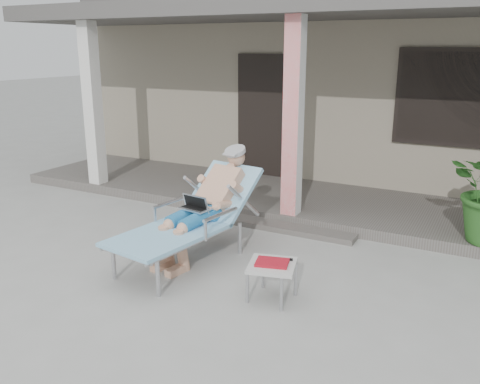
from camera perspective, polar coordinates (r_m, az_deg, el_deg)
The scene contains 7 objects.
ground at distance 5.34m, azimuth -3.28°, elevation -10.37°, with size 60.00×60.00×0.00m, color #9E9E99.
house at distance 10.89m, azimuth 14.83°, elevation 11.81°, with size 10.40×5.40×3.30m.
porch_deck at distance 7.85m, azimuth 8.04°, elevation -1.13°, with size 10.00×2.00×0.15m, color #605B56.
porch_overhang at distance 7.47m, azimuth 8.74°, elevation 19.07°, with size 10.00×2.30×2.85m.
porch_step at distance 6.84m, azimuth 4.72°, elevation -3.96°, with size 2.00×0.30×0.07m, color #605B56.
lounger at distance 5.75m, azimuth -4.77°, elevation 0.17°, with size 1.04×2.07×1.31m.
side_table at distance 4.93m, azimuth 3.63°, elevation -8.42°, with size 0.54×0.54×0.40m.
Camera 1 is at (2.49, -4.08, 2.37)m, focal length 38.00 mm.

